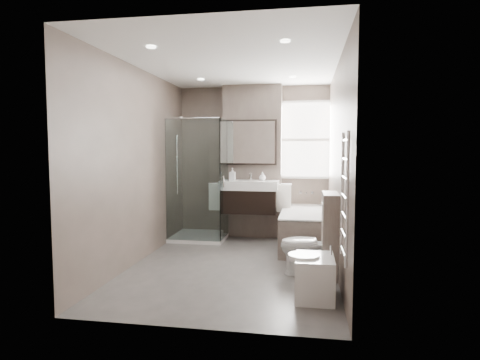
% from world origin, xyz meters
% --- Properties ---
extents(room, '(2.70, 3.90, 2.70)m').
position_xyz_m(room, '(0.00, 0.00, 1.30)').
color(room, '#54504D').
rests_on(room, ground).
extents(vanity_pier, '(1.00, 0.25, 2.60)m').
position_xyz_m(vanity_pier, '(0.00, 1.77, 1.30)').
color(vanity_pier, '#61544C').
rests_on(vanity_pier, ground).
extents(vanity, '(0.95, 0.47, 0.66)m').
position_xyz_m(vanity, '(0.00, 1.43, 0.74)').
color(vanity, black).
rests_on(vanity, vanity_pier).
extents(mirror_cabinet, '(0.86, 0.08, 0.76)m').
position_xyz_m(mirror_cabinet, '(0.00, 1.61, 1.63)').
color(mirror_cabinet, black).
rests_on(mirror_cabinet, vanity_pier).
extents(towel_left, '(0.24, 0.06, 0.44)m').
position_xyz_m(towel_left, '(-0.56, 1.40, 0.72)').
color(towel_left, white).
rests_on(towel_left, vanity_pier).
extents(towel_right, '(0.24, 0.06, 0.44)m').
position_xyz_m(towel_right, '(0.56, 1.40, 0.72)').
color(towel_right, white).
rests_on(towel_right, vanity_pier).
extents(shower_enclosure, '(0.90, 0.90, 2.00)m').
position_xyz_m(shower_enclosure, '(-0.75, 1.35, 0.49)').
color(shower_enclosure, white).
rests_on(shower_enclosure, ground).
extents(bathtub, '(0.75, 1.60, 0.57)m').
position_xyz_m(bathtub, '(0.92, 1.10, 0.32)').
color(bathtub, '#61544C').
rests_on(bathtub, ground).
extents(window, '(0.98, 0.06, 1.33)m').
position_xyz_m(window, '(0.90, 1.88, 1.68)').
color(window, white).
rests_on(window, room).
extents(toilet, '(0.73, 0.45, 0.71)m').
position_xyz_m(toilet, '(0.97, -0.22, 0.35)').
color(toilet, white).
rests_on(toilet, ground).
extents(cistern_box, '(0.19, 0.55, 1.00)m').
position_xyz_m(cistern_box, '(1.21, -0.25, 0.50)').
color(cistern_box, '#61544C').
rests_on(cistern_box, ground).
extents(bidet, '(0.46, 0.54, 0.56)m').
position_xyz_m(bidet, '(1.01, -1.02, 0.23)').
color(bidet, white).
rests_on(bidet, ground).
extents(towel_radiator, '(0.03, 0.49, 1.10)m').
position_xyz_m(towel_radiator, '(1.25, -1.60, 1.12)').
color(towel_radiator, silver).
rests_on(towel_radiator, room).
extents(soap_bottle_a, '(0.09, 0.10, 0.21)m').
position_xyz_m(soap_bottle_a, '(-0.28, 1.40, 1.10)').
color(soap_bottle_a, white).
rests_on(soap_bottle_a, vanity).
extents(soap_bottle_b, '(0.11, 0.11, 0.14)m').
position_xyz_m(soap_bottle_b, '(0.21, 1.46, 1.07)').
color(soap_bottle_b, white).
rests_on(soap_bottle_b, vanity).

